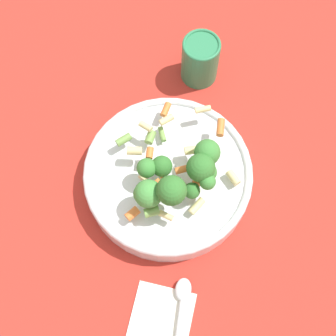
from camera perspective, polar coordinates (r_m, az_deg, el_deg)
ground_plane at (r=0.83m, az=-0.00°, el=-1.66°), size 3.00×3.00×0.00m
bowl at (r=0.80m, az=-0.00°, el=-0.97°), size 0.29×0.29×0.05m
pasta_salad at (r=0.73m, az=1.17°, el=-0.86°), size 0.22×0.23×0.09m
cup at (r=0.89m, az=3.94°, el=13.08°), size 0.07×0.07×0.10m
napkin at (r=0.78m, az=-1.27°, el=-19.57°), size 0.11×0.15×0.01m
spoon at (r=0.77m, az=1.53°, el=-17.14°), size 0.05×0.17×0.01m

